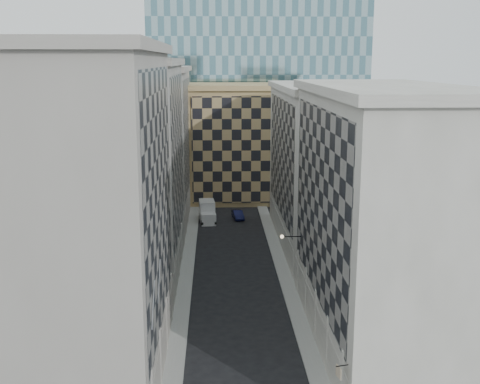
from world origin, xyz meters
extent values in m
cube|color=gray|center=(-5.25, 30.00, 0.07)|extent=(1.50, 100.00, 0.15)
cube|color=gray|center=(5.25, 30.00, 0.07)|extent=(1.50, 100.00, 0.15)
cube|color=gray|center=(-11.00, 11.00, 11.50)|extent=(10.00, 22.00, 23.00)
cube|color=gray|center=(-6.12, 11.00, 13.00)|extent=(0.25, 19.36, 18.00)
cube|color=gray|center=(-6.20, 11.00, 1.60)|extent=(0.45, 21.12, 3.20)
cube|color=gray|center=(-11.00, 11.00, 23.35)|extent=(10.80, 22.80, 0.70)
cylinder|color=gray|center=(-6.35, 8.25, 2.20)|extent=(0.90, 0.90, 4.40)
cylinder|color=gray|center=(-6.35, 13.75, 2.20)|extent=(0.90, 0.90, 4.40)
cylinder|color=gray|center=(-6.35, 19.25, 2.20)|extent=(0.90, 0.90, 4.40)
cube|color=gray|center=(-11.00, 33.00, 11.00)|extent=(10.00, 22.00, 22.00)
cube|color=gray|center=(-6.12, 33.00, 12.50)|extent=(0.25, 19.36, 17.00)
cube|color=gray|center=(-6.20, 33.00, 1.60)|extent=(0.45, 21.12, 3.20)
cube|color=gray|center=(-11.00, 33.00, 22.35)|extent=(10.80, 22.80, 0.70)
cylinder|color=gray|center=(-6.35, 24.75, 2.20)|extent=(0.90, 0.90, 4.40)
cylinder|color=gray|center=(-6.35, 30.25, 2.20)|extent=(0.90, 0.90, 4.40)
cylinder|color=gray|center=(-6.35, 35.75, 2.20)|extent=(0.90, 0.90, 4.40)
cylinder|color=gray|center=(-6.35, 41.25, 2.20)|extent=(0.90, 0.90, 4.40)
cube|color=gray|center=(-11.00, 55.00, 10.50)|extent=(10.00, 22.00, 21.00)
cube|color=gray|center=(-6.12, 55.00, 12.00)|extent=(0.25, 19.36, 16.00)
cube|color=gray|center=(-6.20, 55.00, 1.60)|extent=(0.45, 21.12, 3.20)
cube|color=gray|center=(-11.00, 55.00, 21.35)|extent=(10.80, 22.80, 0.70)
cylinder|color=gray|center=(-6.35, 46.75, 2.20)|extent=(0.90, 0.90, 4.40)
cylinder|color=gray|center=(-6.35, 52.25, 2.20)|extent=(0.90, 0.90, 4.40)
cylinder|color=gray|center=(-6.35, 57.75, 2.20)|extent=(0.90, 0.90, 4.40)
cylinder|color=gray|center=(-6.35, 63.25, 2.20)|extent=(0.90, 0.90, 4.40)
cube|color=#B1AEA2|center=(11.00, 15.00, 10.00)|extent=(10.00, 26.00, 20.00)
cube|color=gray|center=(6.12, 15.00, 11.50)|extent=(0.25, 22.88, 15.00)
cube|color=#B1AEA2|center=(6.20, 15.00, 1.60)|extent=(0.45, 24.96, 3.20)
cube|color=#B1AEA2|center=(11.00, 15.00, 20.35)|extent=(10.80, 26.80, 0.70)
cylinder|color=#B1AEA2|center=(6.35, 4.60, 2.20)|extent=(0.90, 0.90, 4.40)
cylinder|color=#B1AEA2|center=(6.35, 9.80, 2.20)|extent=(0.90, 0.90, 4.40)
cylinder|color=#B1AEA2|center=(6.35, 15.00, 2.20)|extent=(0.90, 0.90, 4.40)
cylinder|color=#B1AEA2|center=(6.35, 20.20, 2.20)|extent=(0.90, 0.90, 4.40)
cylinder|color=#B1AEA2|center=(6.35, 25.40, 2.20)|extent=(0.90, 0.90, 4.40)
cube|color=#B1AEA2|center=(11.00, 42.00, 9.50)|extent=(10.00, 28.00, 19.00)
cube|color=gray|center=(6.12, 42.00, 11.00)|extent=(0.25, 24.64, 14.00)
cube|color=#B1AEA2|center=(6.20, 42.00, 1.60)|extent=(0.45, 26.88, 3.20)
cube|color=#B1AEA2|center=(11.00, 42.00, 19.35)|extent=(10.80, 28.80, 0.70)
cube|color=tan|center=(2.00, 68.00, 9.00)|extent=(16.00, 14.00, 18.00)
cube|color=tan|center=(2.00, 60.90, 9.00)|extent=(15.20, 0.25, 16.50)
cube|color=tan|center=(2.00, 68.00, 18.40)|extent=(16.80, 14.80, 0.80)
cube|color=#2B2521|center=(0.00, 82.00, 14.00)|extent=(6.00, 6.00, 28.00)
cube|color=#2B2521|center=(0.00, 82.00, 28.70)|extent=(7.00, 7.00, 1.40)
cylinder|color=gray|center=(-5.90, 4.00, 8.00)|extent=(0.10, 2.33, 2.33)
cylinder|color=gray|center=(-5.90, 8.00, 8.00)|extent=(0.10, 2.33, 2.33)
cylinder|color=black|center=(5.10, 24.00, 6.20)|extent=(1.80, 0.08, 0.08)
sphere|color=#FFE5B2|center=(4.20, 24.00, 6.20)|extent=(0.36, 0.36, 0.36)
cube|color=silver|center=(-3.07, 51.17, 0.83)|extent=(2.21, 2.38, 1.66)
cube|color=silver|center=(-3.28, 53.56, 1.43)|extent=(2.40, 3.49, 2.86)
cylinder|color=black|center=(-3.93, 50.35, 0.41)|extent=(0.35, 0.85, 0.83)
cylinder|color=black|center=(-2.09, 50.51, 0.41)|extent=(0.35, 0.85, 0.83)
cylinder|color=black|center=(-4.30, 54.58, 0.41)|extent=(0.35, 0.85, 0.83)
cylinder|color=black|center=(-2.46, 54.74, 0.41)|extent=(0.35, 0.85, 0.83)
imported|color=#0E1033|center=(1.18, 53.91, 0.63)|extent=(1.83, 3.97, 1.26)
cylinder|color=black|center=(5.60, 3.00, 4.21)|extent=(0.81, 0.25, 0.06)
cube|color=#CAB394|center=(5.40, 3.00, 3.80)|extent=(0.23, 0.71, 0.72)
camera|label=1|loc=(-2.06, -30.33, 22.46)|focal=45.00mm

